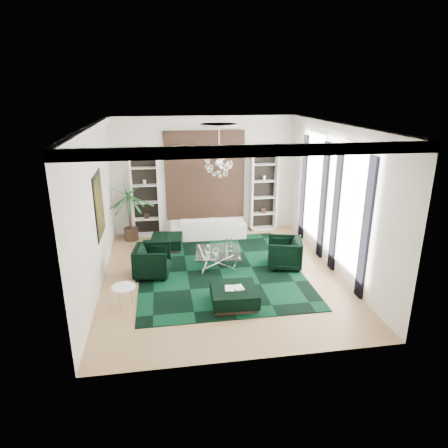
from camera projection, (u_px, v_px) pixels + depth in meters
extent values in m
cube|color=tan|center=(221.00, 275.00, 10.39)|extent=(6.00, 7.00, 0.02)
cube|color=white|center=(221.00, 124.00, 9.17)|extent=(6.00, 7.00, 0.02)
cube|color=silver|center=(205.00, 175.00, 13.06)|extent=(6.00, 0.02, 3.80)
cube|color=silver|center=(254.00, 263.00, 6.50)|extent=(6.00, 0.02, 3.80)
cube|color=silver|center=(94.00, 210.00, 9.33)|extent=(0.02, 7.00, 3.80)
cube|color=silver|center=(337.00, 199.00, 10.23)|extent=(0.02, 7.00, 3.80)
cylinder|color=white|center=(219.00, 125.00, 9.46)|extent=(0.90, 0.90, 0.05)
cube|color=black|center=(205.00, 176.00, 13.01)|extent=(2.50, 0.06, 2.80)
cube|color=black|center=(99.00, 205.00, 9.91)|extent=(0.04, 1.30, 1.60)
cube|color=white|center=(352.00, 209.00, 9.39)|extent=(0.03, 1.10, 2.90)
cube|color=black|center=(366.00, 230.00, 8.73)|extent=(0.07, 0.30, 3.25)
cube|color=black|center=(336.00, 210.00, 10.19)|extent=(0.07, 0.30, 3.25)
cube|color=white|center=(314.00, 186.00, 11.63)|extent=(0.03, 1.10, 2.90)
cube|color=black|center=(323.00, 201.00, 10.98)|extent=(0.07, 0.30, 3.25)
cube|color=black|center=(304.00, 188.00, 12.43)|extent=(0.07, 0.30, 3.25)
cube|color=black|center=(220.00, 269.00, 10.67)|extent=(4.20, 5.00, 0.02)
imported|color=white|center=(208.00, 226.00, 12.94)|extent=(2.41, 0.99, 0.70)
imported|color=black|center=(152.00, 261.00, 10.18)|extent=(1.01, 0.98, 0.81)
imported|color=black|center=(284.00, 253.00, 10.71)|extent=(1.09, 1.07, 0.81)
cube|color=black|center=(167.00, 243.00, 11.99)|extent=(1.00, 1.00, 0.40)
cube|color=black|center=(234.00, 296.00, 8.88)|extent=(1.04, 1.04, 0.40)
cube|color=white|center=(234.00, 288.00, 8.82)|extent=(0.42, 0.28, 0.03)
cylinder|color=white|center=(124.00, 297.00, 8.74)|extent=(0.61, 0.61, 0.50)
imported|color=#1C5A25|center=(231.00, 250.00, 10.54)|extent=(0.16, 0.14, 0.24)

